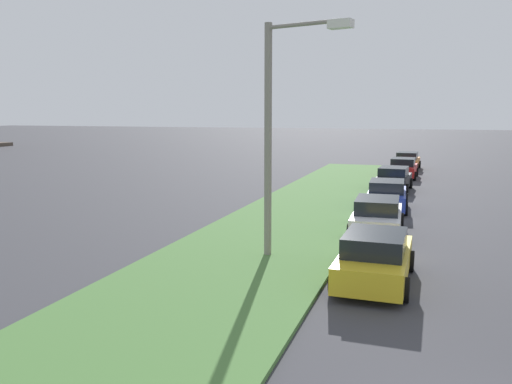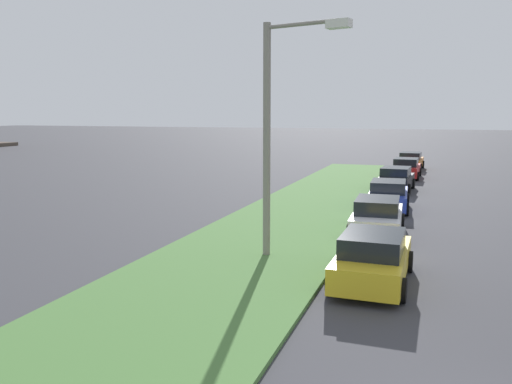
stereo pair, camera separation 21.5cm
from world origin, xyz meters
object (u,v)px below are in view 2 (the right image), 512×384
(parked_car_black, at_px, (396,179))
(streetlight, at_px, (276,124))
(parked_car_blue, at_px, (388,195))
(parked_car_yellow, at_px, (373,258))
(parked_car_red, at_px, (406,168))
(parked_car_white, at_px, (377,217))
(parked_car_orange, at_px, (411,161))

(parked_car_black, xyz_separation_m, streetlight, (-16.74, 2.59, 3.67))
(parked_car_blue, bearing_deg, parked_car_yellow, -179.63)
(parked_car_red, xyz_separation_m, streetlight, (-23.44, 2.84, 3.67))
(parked_car_white, height_order, parked_car_blue, same)
(parked_car_yellow, relative_size, parked_car_red, 0.99)
(parked_car_blue, height_order, parked_car_orange, same)
(streetlight, bearing_deg, parked_car_blue, -14.90)
(parked_car_white, bearing_deg, parked_car_blue, -1.60)
(parked_car_red, distance_m, streetlight, 23.89)
(parked_car_black, bearing_deg, parked_car_yellow, -174.79)
(parked_car_white, distance_m, parked_car_blue, 5.54)
(parked_car_blue, height_order, streetlight, streetlight)
(parked_car_white, height_order, parked_car_orange, same)
(parked_car_yellow, xyz_separation_m, streetlight, (1.40, 3.26, 3.67))
(parked_car_red, height_order, parked_car_orange, same)
(parked_car_black, distance_m, parked_car_orange, 12.84)
(parked_car_orange, xyz_separation_m, streetlight, (-29.58, 2.88, 3.67))
(parked_car_yellow, xyz_separation_m, parked_car_blue, (11.53, 0.57, 0.00))
(parked_car_yellow, relative_size, parked_car_white, 0.99)
(parked_car_blue, relative_size, streetlight, 0.58)
(parked_car_yellow, bearing_deg, streetlight, 67.56)
(parked_car_white, height_order, parked_car_black, same)
(parked_car_red, height_order, streetlight, streetlight)
(parked_car_white, xyz_separation_m, parked_car_orange, (24.98, -0.12, 0.00))
(parked_car_yellow, distance_m, parked_car_red, 24.84)
(parked_car_yellow, distance_m, parked_car_orange, 30.98)
(parked_car_black, bearing_deg, parked_car_orange, 1.79)
(parked_car_orange, relative_size, streetlight, 0.58)
(parked_car_orange, bearing_deg, parked_car_white, -177.63)
(parked_car_yellow, relative_size, parked_car_black, 0.98)
(parked_car_white, relative_size, parked_car_blue, 1.00)
(parked_car_blue, distance_m, parked_car_red, 13.30)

